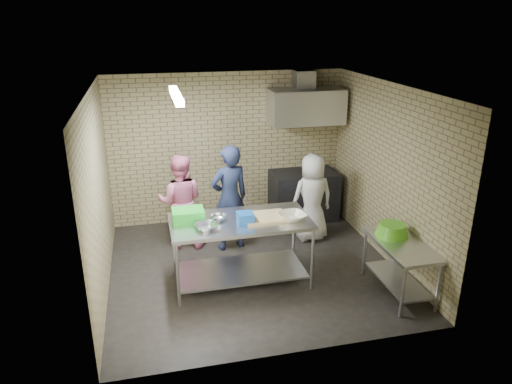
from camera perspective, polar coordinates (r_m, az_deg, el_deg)
floor at (r=7.36m, az=-0.41°, el=-9.01°), size 4.20×4.20×0.00m
ceiling at (r=6.48m, az=-0.47°, el=12.26°), size 4.20×4.20×0.00m
back_wall at (r=8.68m, az=-3.38°, el=5.24°), size 4.20×0.06×2.70m
front_wall at (r=5.03m, az=4.66°, el=-6.52°), size 4.20×0.06×2.70m
left_wall at (r=6.69m, az=-18.26°, el=-0.49°), size 0.06×4.00×2.70m
right_wall at (r=7.52m, az=15.37°, el=2.13°), size 0.06×4.00×2.70m
prep_table at (r=6.80m, az=-1.84°, el=-7.06°), size 1.93×0.96×0.96m
side_counter at (r=6.89m, az=16.66°, el=-8.62°), size 0.60×1.20×0.75m
stove at (r=8.95m, az=5.68°, el=-0.39°), size 1.20×0.70×0.90m
range_hood at (r=8.56m, az=5.96°, el=10.10°), size 1.30×0.60×0.60m
hood_duct at (r=8.63m, az=5.74°, el=13.22°), size 0.35×0.30×0.30m
wall_shelf at (r=8.87m, az=7.37°, el=9.22°), size 0.80×0.20×0.04m
fluorescent_fixture at (r=6.34m, az=-9.49°, el=11.27°), size 0.10×1.25×0.08m
green_crate at (r=6.58m, az=-8.10°, el=-2.78°), size 0.43×0.32×0.17m
blue_tub at (r=6.48m, az=-1.28°, el=-3.08°), size 0.21×0.21×0.14m
cutting_board at (r=6.64m, az=1.11°, el=-3.00°), size 0.59×0.45×0.03m
mixing_bowl_a at (r=6.33m, az=-5.98°, el=-4.15°), size 0.35×0.35×0.07m
mixing_bowl_b at (r=6.58m, az=-4.54°, el=-3.11°), size 0.27×0.27×0.07m
ceramic_bowl at (r=6.60m, az=4.34°, el=-2.92°), size 0.44×0.44×0.09m
green_basin at (r=6.87m, az=15.89°, el=-4.33°), size 0.46×0.46×0.17m
bottle_red at (r=8.76m, az=5.85°, el=9.89°), size 0.07×0.07×0.18m
man_navy at (r=7.63m, az=-3.17°, el=-0.73°), size 0.72×0.56×1.74m
woman_pink at (r=7.83m, az=-8.99°, el=-1.11°), size 0.87×0.74×1.56m
woman_white at (r=8.03m, az=6.69°, el=-0.67°), size 0.77×0.54×1.50m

